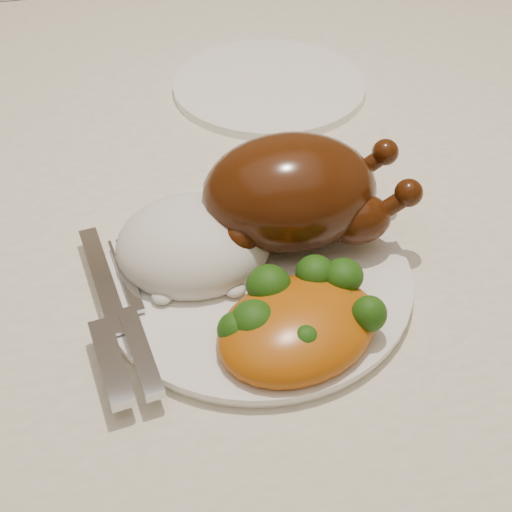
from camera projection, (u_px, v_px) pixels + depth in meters
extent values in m
cube|color=brown|center=(119.00, 221.00, 0.70)|extent=(1.60, 0.90, 0.04)
cube|color=white|center=(115.00, 202.00, 0.69)|extent=(1.72, 1.02, 0.01)
cube|color=white|center=(96.00, 51.00, 1.11)|extent=(1.72, 0.01, 0.18)
cylinder|color=white|center=(256.00, 279.00, 0.59)|extent=(0.29, 0.29, 0.01)
cylinder|color=white|center=(269.00, 86.00, 0.84)|extent=(0.28, 0.28, 0.01)
ellipsoid|color=#4A1E07|center=(290.00, 192.00, 0.60)|extent=(0.15, 0.12, 0.09)
ellipsoid|color=#4A1E07|center=(279.00, 176.00, 0.58)|extent=(0.07, 0.05, 0.04)
ellipsoid|color=#4A1E07|center=(358.00, 219.00, 0.59)|extent=(0.06, 0.04, 0.04)
sphere|color=#4A1E07|center=(409.00, 193.00, 0.58)|extent=(0.02, 0.02, 0.02)
ellipsoid|color=#4A1E07|center=(338.00, 177.00, 0.63)|extent=(0.06, 0.04, 0.04)
sphere|color=#4A1E07|center=(385.00, 152.00, 0.63)|extent=(0.02, 0.02, 0.02)
sphere|color=#4A1E07|center=(240.00, 239.00, 0.58)|extent=(0.03, 0.03, 0.03)
sphere|color=#4A1E07|center=(227.00, 189.00, 0.63)|extent=(0.03, 0.03, 0.03)
ellipsoid|color=white|center=(194.00, 245.00, 0.60)|extent=(0.14, 0.13, 0.07)
ellipsoid|color=#C4500C|center=(298.00, 328.00, 0.53)|extent=(0.16, 0.14, 0.04)
ellipsoid|color=#C4500C|center=(337.00, 311.00, 0.54)|extent=(0.06, 0.05, 0.03)
ellipsoid|color=#153A09|center=(334.00, 276.00, 0.55)|extent=(0.02, 0.02, 0.02)
ellipsoid|color=#153A09|center=(306.00, 340.00, 0.51)|extent=(0.02, 0.02, 0.02)
ellipsoid|color=#153A09|center=(284.00, 291.00, 0.55)|extent=(0.02, 0.02, 0.02)
ellipsoid|color=#153A09|center=(253.00, 321.00, 0.52)|extent=(0.03, 0.03, 0.03)
ellipsoid|color=#153A09|center=(236.00, 330.00, 0.52)|extent=(0.03, 0.03, 0.03)
ellipsoid|color=#153A09|center=(342.00, 306.00, 0.54)|extent=(0.03, 0.03, 0.03)
ellipsoid|color=#153A09|center=(315.00, 272.00, 0.55)|extent=(0.03, 0.03, 0.03)
ellipsoid|color=#153A09|center=(369.00, 314.00, 0.52)|extent=(0.03, 0.03, 0.03)
ellipsoid|color=#153A09|center=(316.00, 304.00, 0.55)|extent=(0.04, 0.04, 0.03)
ellipsoid|color=#153A09|center=(269.00, 285.00, 0.55)|extent=(0.03, 0.03, 0.03)
ellipsoid|color=#153A09|center=(343.00, 276.00, 0.55)|extent=(0.03, 0.03, 0.03)
cube|color=silver|center=(103.00, 278.00, 0.58)|extent=(0.03, 0.13, 0.00)
cube|color=silver|center=(111.00, 362.00, 0.51)|extent=(0.03, 0.08, 0.01)
cube|color=silver|center=(140.00, 351.00, 0.52)|extent=(0.03, 0.09, 0.01)
cube|color=silver|center=(129.00, 273.00, 0.58)|extent=(0.03, 0.09, 0.00)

